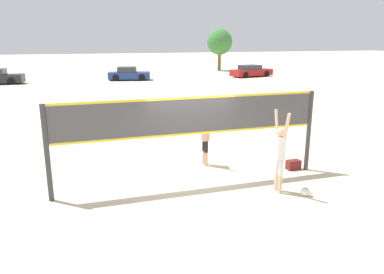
# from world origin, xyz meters

# --- Properties ---
(ground_plane) EXTENTS (200.00, 200.00, 0.00)m
(ground_plane) POSITION_xyz_m (0.00, 0.00, 0.00)
(ground_plane) COLOR beige
(volleyball_net) EXTENTS (7.64, 0.13, 2.48)m
(volleyball_net) POSITION_xyz_m (0.00, 0.00, 1.72)
(volleyball_net) COLOR #38383D
(volleyball_net) RESTS_ON ground_plane
(player_spiker) EXTENTS (0.28, 0.71, 2.21)m
(player_spiker) POSITION_xyz_m (2.01, -1.27, 1.17)
(player_spiker) COLOR beige
(player_spiker) RESTS_ON ground_plane
(player_blocker) EXTENTS (0.28, 0.69, 2.03)m
(player_blocker) POSITION_xyz_m (0.90, 1.41, 1.06)
(player_blocker) COLOR tan
(player_blocker) RESTS_ON ground_plane
(volleyball) EXTENTS (0.23, 0.23, 0.23)m
(volleyball) POSITION_xyz_m (2.55, -1.73, 0.12)
(volleyball) COLOR white
(volleyball) RESTS_ON ground_plane
(gear_bag) EXTENTS (0.43, 0.25, 0.30)m
(gear_bag) POSITION_xyz_m (3.40, 0.15, 0.15)
(gear_bag) COLOR maroon
(gear_bag) RESTS_ON ground_plane
(parked_car_near) EXTENTS (4.34, 2.59, 1.31)m
(parked_car_near) POSITION_xyz_m (2.53, 28.18, 0.59)
(parked_car_near) COLOR navy
(parked_car_near) RESTS_ON ground_plane
(parked_car_far) EXTENTS (4.94, 2.71, 1.26)m
(parked_car_far) POSITION_xyz_m (15.69, 27.61, 0.58)
(parked_car_far) COLOR maroon
(parked_car_far) RESTS_ON ground_plane
(tree_left_cluster) EXTENTS (3.25, 3.25, 5.25)m
(tree_left_cluster) POSITION_xyz_m (15.54, 36.47, 3.59)
(tree_left_cluster) COLOR brown
(tree_left_cluster) RESTS_ON ground_plane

